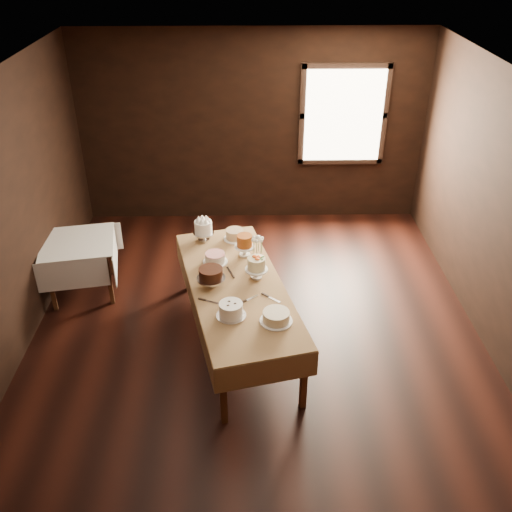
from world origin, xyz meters
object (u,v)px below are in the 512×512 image
Objects in this scene: cake_cream at (276,317)px; cake_server_b at (274,300)px; cake_flowers at (256,269)px; cake_server_d at (254,265)px; cake_server_c at (229,270)px; cake_chocolate at (211,278)px; cake_server_a at (252,298)px; side_table at (78,247)px; flower_vase at (258,259)px; cake_speckled at (235,235)px; cake_swirl at (231,310)px; cake_meringue at (204,231)px; cake_caramel at (245,246)px; cake_server_e at (213,302)px; display_table at (237,289)px; cake_lattice at (215,259)px.

cake_cream is 1.31× the size of cake_server_b.
cake_server_d is at bearing 95.67° from cake_flowers.
cake_server_d is at bearing -87.08° from cake_server_c.
cake_chocolate reaches higher than cake_server_a.
flower_vase is (2.14, -0.59, 0.18)m from side_table.
cake_server_b is (0.41, -1.24, -0.06)m from cake_speckled.
cake_swirl is 1.21× the size of cake_server_b.
side_table is 1.89m from cake_speckled.
cake_meringue is 1.52m from cake_swirl.
cake_server_d is (0.10, -0.21, -0.11)m from cake_caramel.
cake_server_e is (-0.44, -0.45, -0.11)m from cake_flowers.
cake_server_d is 0.08m from flower_vase.
cake_meringue is at bearing 103.26° from cake_swirl.
cake_server_d is (0.23, 0.92, -0.07)m from cake_swirl.
cake_speckled is (-0.03, 0.96, 0.11)m from display_table.
cake_caramel reaches higher than cake_server_a.
cake_lattice is at bearing -155.39° from cake_caramel.
cake_swirl is 0.30m from cake_server_e.
cake_server_a is 0.63m from cake_server_d.
cake_server_d is at bearing 41.56° from cake_chocolate.
cake_swirl is (-0.13, -1.13, -0.04)m from cake_caramel.
cake_chocolate is 1.10× the size of cake_cream.
cake_server_c is at bearing 76.95° from cake_server_a.
cake_server_b is 0.69m from cake_server_d.
cake_server_c is (0.18, 0.29, -0.09)m from cake_chocolate.
side_table is 1.54m from cake_meringue.
cake_flowers is (0.45, -0.31, 0.06)m from cake_lattice.
cake_chocolate reaches higher than cake_swirl.
cake_server_a is at bearing 55.03° from cake_swirl.
cake_server_c is at bearing -21.75° from side_table.
cake_speckled is 1.22× the size of cake_server_b.
cake_server_d and cake_server_e have the same top height.
cake_caramel reaches higher than display_table.
cake_flowers is at bearing -34.82° from cake_lattice.
cake_meringue is 1.31m from cake_server_a.
side_table is 3.90× the size of cake_flowers.
cake_server_e is 1.85× the size of flower_vase.
cake_speckled is at bearing 76.74° from cake_chocolate.
cake_chocolate is 0.49m from cake_flowers.
side_table is at bearing 164.48° from flower_vase.
side_table is 2.14m from cake_server_e.
side_table is at bearing 157.69° from cake_flowers.
cake_caramel is at bearing -72.24° from cake_speckled.
cake_chocolate is at bearing 118.57° from cake_server_e.
cake_flowers is at bearing 102.66° from cake_cream.
cake_server_b is at bearing -47.67° from cake_server_a.
flower_vase reaches higher than cake_server_c.
cake_chocolate is 0.57m from cake_swirl.
flower_vase is (0.62, -0.53, -0.06)m from cake_meringue.
cake_server_a is at bearing -31.01° from side_table.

